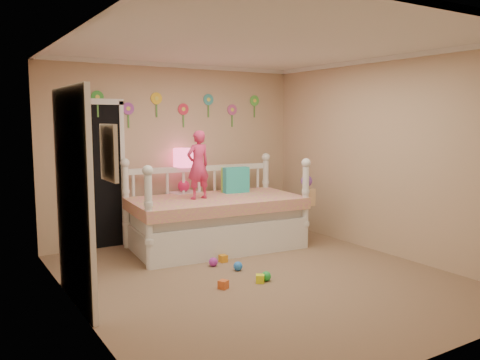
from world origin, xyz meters
TOP-DOWN VIEW (x-y plane):
  - floor at (0.00, 0.00)m, footprint 4.00×4.50m
  - ceiling at (0.00, 0.00)m, footprint 4.00×4.50m
  - back_wall at (0.00, 2.25)m, footprint 4.00×0.01m
  - left_wall at (-2.00, 0.00)m, footprint 0.01×4.50m
  - right_wall at (2.00, 0.00)m, footprint 0.01×4.50m
  - crown_molding at (0.00, 0.00)m, footprint 4.00×4.50m
  - daybed at (0.20, 1.41)m, footprint 2.47×1.48m
  - pillow_turquoise at (0.67, 1.63)m, footprint 0.39×0.17m
  - pillow_lime at (0.69, 1.71)m, footprint 0.40×0.29m
  - child at (-0.06, 1.41)m, footprint 0.36×0.26m
  - nightstand at (0.03, 2.07)m, footprint 0.48×0.40m
  - table_lamp at (0.03, 2.07)m, footprint 0.29×0.29m
  - closet_doorway at (-1.25, 2.23)m, footprint 0.90×0.04m
  - flower_decals at (-0.09, 2.24)m, footprint 3.40×0.02m
  - mirror_closet at (-1.96, 0.30)m, footprint 0.07×1.30m
  - wall_picture at (-1.97, -0.90)m, footprint 0.05×0.34m
  - hanging_bag at (1.33, 0.79)m, footprint 0.20×0.16m
  - toy_scatter at (-0.18, 0.29)m, footprint 1.19×1.49m

SIDE VIEW (x-z plane):
  - floor at x=0.00m, z-range -0.01..0.01m
  - toy_scatter at x=-0.18m, z-range 0.00..0.11m
  - nightstand at x=0.03m, z-range 0.00..0.72m
  - daybed at x=0.20m, z-range 0.00..1.28m
  - hanging_bag at x=1.33m, z-range 0.60..0.96m
  - pillow_lime at x=0.69m, z-range 0.71..1.08m
  - pillow_turquoise at x=0.67m, z-range 0.71..1.09m
  - closet_doorway at x=-1.25m, z-range 0.00..2.07m
  - mirror_closet at x=-1.96m, z-range 0.00..2.10m
  - table_lamp at x=0.03m, z-range 0.83..1.47m
  - child at x=-0.06m, z-range 0.71..1.64m
  - back_wall at x=0.00m, z-range 0.00..2.60m
  - left_wall at x=-2.00m, z-range 0.00..2.60m
  - right_wall at x=2.00m, z-range 0.00..2.60m
  - wall_picture at x=-1.97m, z-range 1.34..1.76m
  - flower_decals at x=-0.09m, z-range 1.69..2.19m
  - crown_molding at x=0.00m, z-range 2.54..2.60m
  - ceiling at x=0.00m, z-range 2.60..2.60m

